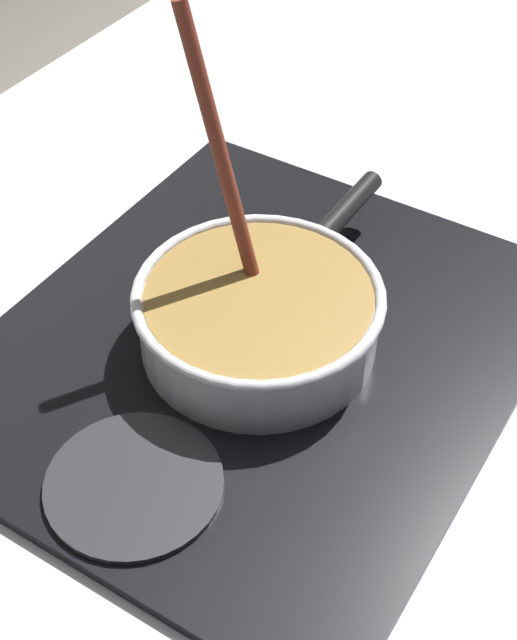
% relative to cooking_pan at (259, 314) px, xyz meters
% --- Properties ---
extents(ground, '(2.40, 1.60, 0.04)m').
position_rel_cooking_pan_xyz_m(ground, '(-0.04, -0.22, -0.07)').
color(ground, '#B7B7BC').
extents(hob_plate, '(0.56, 0.48, 0.01)m').
position_rel_cooking_pan_xyz_m(hob_plate, '(-0.00, -0.00, -0.04)').
color(hob_plate, black).
rests_on(hob_plate, ground).
extents(burner_ring, '(0.19, 0.19, 0.01)m').
position_rel_cooking_pan_xyz_m(burner_ring, '(-0.00, -0.00, -0.03)').
color(burner_ring, '#592D0C').
rests_on(burner_ring, hob_plate).
extents(spare_burner, '(0.15, 0.15, 0.01)m').
position_rel_cooking_pan_xyz_m(spare_burner, '(-0.20, -0.00, -0.04)').
color(spare_burner, '#262628').
rests_on(spare_burner, hob_plate).
extents(cooking_pan, '(0.35, 0.24, 0.32)m').
position_rel_cooking_pan_xyz_m(cooking_pan, '(0.00, 0.00, 0.00)').
color(cooking_pan, silver).
rests_on(cooking_pan, hob_plate).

